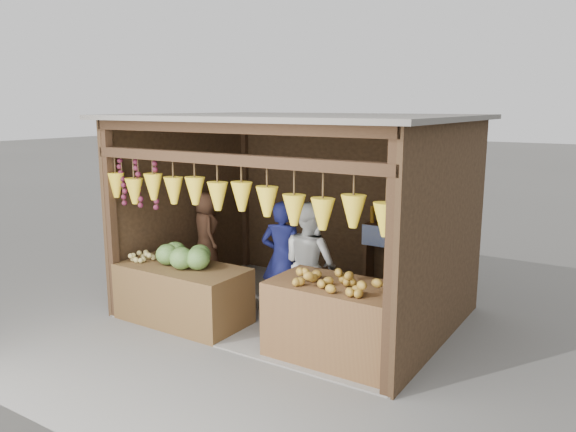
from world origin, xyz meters
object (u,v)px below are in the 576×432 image
object	(u,v)px
man_standing	(282,259)
counter_left	(183,294)
counter_right	(337,321)
vendor_seated	(206,231)
woman_standing	(310,264)

from	to	relation	value
man_standing	counter_left	bearing A→B (deg)	23.42
counter_left	counter_right	distance (m)	2.20
counter_right	man_standing	xyz separation A→B (m)	(-1.24, 0.79, 0.35)
counter_left	counter_right	xyz separation A→B (m)	(2.20, 0.10, 0.06)
vendor_seated	woman_standing	bearing A→B (deg)	-154.22
counter_left	vendor_seated	xyz separation A→B (m)	(-0.62, 1.18, 0.54)
vendor_seated	counter_right	bearing A→B (deg)	-165.18
counter_left	man_standing	bearing A→B (deg)	42.62
man_standing	vendor_seated	bearing A→B (deg)	-29.89
woman_standing	counter_right	bearing A→B (deg)	157.94
woman_standing	vendor_seated	size ratio (longest dim) A/B	1.35
woman_standing	vendor_seated	distance (m)	2.09
counter_left	man_standing	size ratio (longest dim) A/B	1.10
counter_right	counter_left	bearing A→B (deg)	-177.46
man_standing	woman_standing	world-z (taller)	woman_standing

